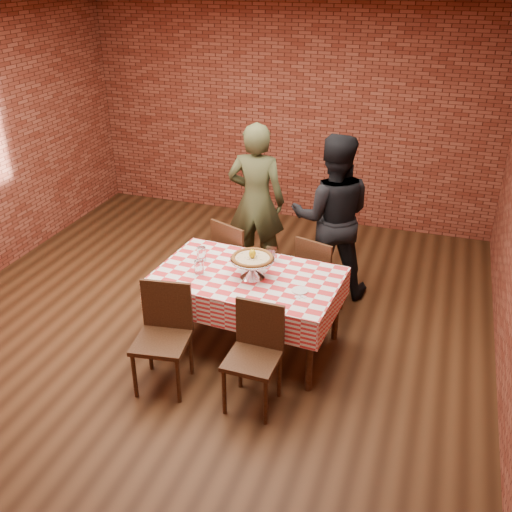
% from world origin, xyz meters
% --- Properties ---
extents(ground, '(6.00, 6.00, 0.00)m').
position_xyz_m(ground, '(0.00, 0.00, 0.00)').
color(ground, black).
rests_on(ground, ground).
extents(back_wall, '(5.50, 0.00, 5.50)m').
position_xyz_m(back_wall, '(0.00, 3.00, 1.45)').
color(back_wall, maroon).
rests_on(back_wall, ground).
extents(table, '(1.69, 1.09, 0.75)m').
position_xyz_m(table, '(0.51, -0.13, 0.38)').
color(table, '#462B18').
rests_on(table, ground).
extents(tablecloth, '(1.73, 1.13, 0.28)m').
position_xyz_m(tablecloth, '(0.51, -0.13, 0.62)').
color(tablecloth, red).
rests_on(tablecloth, table).
extents(pizza_stand, '(0.51, 0.51, 0.18)m').
position_xyz_m(pizza_stand, '(0.56, -0.15, 0.85)').
color(pizza_stand, silver).
rests_on(pizza_stand, tablecloth).
extents(pizza, '(0.47, 0.47, 0.03)m').
position_xyz_m(pizza, '(0.56, -0.15, 0.94)').
color(pizza, beige).
rests_on(pizza, pizza_stand).
extents(lemon, '(0.08, 0.08, 0.08)m').
position_xyz_m(lemon, '(0.56, -0.15, 0.99)').
color(lemon, '#E0BB09').
rests_on(lemon, pizza).
extents(water_glass_left, '(0.09, 0.09, 0.13)m').
position_xyz_m(water_glass_left, '(0.09, -0.25, 0.82)').
color(water_glass_left, white).
rests_on(water_glass_left, tablecloth).
extents(water_glass_right, '(0.09, 0.09, 0.13)m').
position_xyz_m(water_glass_right, '(0.00, -0.00, 0.82)').
color(water_glass_right, white).
rests_on(water_glass_right, tablecloth).
extents(side_plate, '(0.15, 0.15, 0.01)m').
position_xyz_m(side_plate, '(1.03, -0.26, 0.76)').
color(side_plate, white).
rests_on(side_plate, tablecloth).
extents(sweetener_packet_a, '(0.05, 0.04, 0.00)m').
position_xyz_m(sweetener_packet_a, '(1.03, -0.37, 0.76)').
color(sweetener_packet_a, white).
rests_on(sweetener_packet_a, tablecloth).
extents(sweetener_packet_b, '(0.06, 0.05, 0.00)m').
position_xyz_m(sweetener_packet_b, '(1.08, -0.35, 0.76)').
color(sweetener_packet_b, white).
rests_on(sweetener_packet_b, tablecloth).
extents(condiment_caddy, '(0.10, 0.08, 0.14)m').
position_xyz_m(condiment_caddy, '(0.63, 0.19, 0.83)').
color(condiment_caddy, silver).
rests_on(condiment_caddy, tablecloth).
extents(chair_near_left, '(0.49, 0.49, 0.92)m').
position_xyz_m(chair_near_left, '(0.02, -0.93, 0.46)').
color(chair_near_left, '#462B18').
rests_on(chair_near_left, ground).
extents(chair_near_right, '(0.42, 0.42, 0.89)m').
position_xyz_m(chair_near_right, '(0.82, -0.92, 0.44)').
color(chair_near_right, '#462B18').
rests_on(chair_near_right, ground).
extents(chair_far_left, '(0.58, 0.58, 0.92)m').
position_xyz_m(chair_far_left, '(0.15, 0.68, 0.46)').
color(chair_far_left, '#462B18').
rests_on(chair_far_left, ground).
extents(chair_far_right, '(0.50, 0.50, 0.88)m').
position_xyz_m(chair_far_right, '(1.02, 0.66, 0.44)').
color(chair_far_right, '#462B18').
rests_on(chair_far_right, ground).
extents(diner_olive, '(0.68, 0.47, 1.77)m').
position_xyz_m(diner_olive, '(0.12, 1.28, 0.88)').
color(diner_olive, '#3F4326').
rests_on(diner_olive, ground).
extents(diner_black, '(0.99, 0.85, 1.77)m').
position_xyz_m(diner_black, '(1.01, 1.10, 0.89)').
color(diner_black, black).
rests_on(diner_black, ground).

